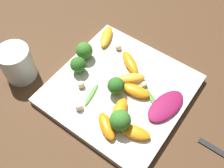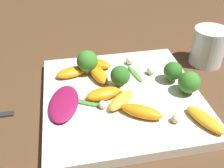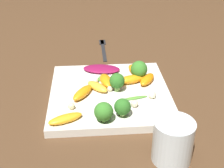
{
  "view_description": "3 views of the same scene",
  "coord_description": "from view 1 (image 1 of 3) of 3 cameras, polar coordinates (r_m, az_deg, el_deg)",
  "views": [
    {
      "loc": [
        -0.27,
        -0.17,
        0.51
      ],
      "look_at": [
        -0.01,
        0.01,
        0.04
      ],
      "focal_mm": 42.0,
      "sensor_mm": 36.0,
      "label": 1
    },
    {
      "loc": [
        0.37,
        -0.09,
        0.32
      ],
      "look_at": [
        -0.0,
        -0.02,
        0.04
      ],
      "focal_mm": 42.0,
      "sensor_mm": 36.0,
      "label": 2
    },
    {
      "loc": [
        0.05,
        0.64,
        0.41
      ],
      "look_at": [
        -0.0,
        0.0,
        0.04
      ],
      "focal_mm": 50.0,
      "sensor_mm": 36.0,
      "label": 3
    }
  ],
  "objects": [
    {
      "name": "broccoli_floret_1",
      "position": [
        0.51,
        1.79,
        -7.93
      ],
      "size": [
        0.04,
        0.04,
        0.05
      ],
      "color": "#84AD5B",
      "rests_on": "plate"
    },
    {
      "name": "arugula_sprig_0",
      "position": [
        0.57,
        8.62,
        -3.15
      ],
      "size": [
        0.05,
        0.08,
        0.0
      ],
      "color": "#47842D",
      "rests_on": "plate"
    },
    {
      "name": "orange_segment_5",
      "position": [
        0.57,
        5.18,
        -1.49
      ],
      "size": [
        0.04,
        0.07,
        0.02
      ],
      "color": "orange",
      "rests_on": "plate"
    },
    {
      "name": "macadamia_nut_3",
      "position": [
        0.58,
        -6.75,
        -0.11
      ],
      "size": [
        0.02,
        0.02,
        0.02
      ],
      "color": "beige",
      "rests_on": "plate"
    },
    {
      "name": "ground_plane",
      "position": [
        0.6,
        1.76,
        -1.7
      ],
      "size": [
        2.4,
        2.4,
        0.0
      ],
      "primitive_type": "plane",
      "color": "#4C331E"
    },
    {
      "name": "macadamia_nut_0",
      "position": [
        0.65,
        1.38,
        8.04
      ],
      "size": [
        0.02,
        0.02,
        0.02
      ],
      "color": "beige",
      "rests_on": "plate"
    },
    {
      "name": "plate",
      "position": [
        0.59,
        1.78,
        -1.21
      ],
      "size": [
        0.29,
        0.29,
        0.02
      ],
      "color": "silver",
      "rests_on": "ground_plane"
    },
    {
      "name": "orange_segment_4",
      "position": [
        0.62,
        3.96,
        4.7
      ],
      "size": [
        0.06,
        0.07,
        0.02
      ],
      "color": "orange",
      "rests_on": "plate"
    },
    {
      "name": "macadamia_nut_2",
      "position": [
        0.55,
        -7.22,
        -4.89
      ],
      "size": [
        0.02,
        0.02,
        0.02
      ],
      "color": "beige",
      "rests_on": "plate"
    },
    {
      "name": "drinking_glass",
      "position": [
        0.63,
        -19.96,
        4.2
      ],
      "size": [
        0.07,
        0.07,
        0.08
      ],
      "color": "silver",
      "rests_on": "ground_plane"
    },
    {
      "name": "broccoli_floret_2",
      "position": [
        0.6,
        -7.42,
        4.2
      ],
      "size": [
        0.04,
        0.04,
        0.04
      ],
      "color": "#84AD5B",
      "rests_on": "plate"
    },
    {
      "name": "arugula_sprig_1",
      "position": [
        0.57,
        -4.54,
        -2.37
      ],
      "size": [
        0.06,
        0.02,
        0.0
      ],
      "color": "#518E33",
      "rests_on": "plate"
    },
    {
      "name": "broccoli_floret_3",
      "position": [
        0.62,
        -6.06,
        7.23
      ],
      "size": [
        0.04,
        0.04,
        0.04
      ],
      "color": "#7A9E51",
      "rests_on": "plate"
    },
    {
      "name": "orange_segment_6",
      "position": [
        0.67,
        -1.23,
        10.27
      ],
      "size": [
        0.08,
        0.05,
        0.01
      ],
      "color": "orange",
      "rests_on": "plate"
    },
    {
      "name": "orange_segment_2",
      "position": [
        0.54,
        1.53,
        -6.02
      ],
      "size": [
        0.07,
        0.04,
        0.02
      ],
      "color": "orange",
      "rests_on": "plate"
    },
    {
      "name": "orange_segment_0",
      "position": [
        0.53,
        -1.19,
        -9.15
      ],
      "size": [
        0.06,
        0.07,
        0.02
      ],
      "color": "orange",
      "rests_on": "plate"
    },
    {
      "name": "orange_segment_1",
      "position": [
        0.59,
        4.15,
        1.3
      ],
      "size": [
        0.06,
        0.06,
        0.02
      ],
      "color": "#FCAD33",
      "rests_on": "plate"
    },
    {
      "name": "macadamia_nut_4",
      "position": [
        0.59,
        7.04,
        -0.13
      ],
      "size": [
        0.01,
        0.01,
        0.01
      ],
      "color": "beige",
      "rests_on": "plate"
    },
    {
      "name": "orange_segment_3",
      "position": [
        0.53,
        4.89,
        -10.37
      ],
      "size": [
        0.05,
        0.07,
        0.02
      ],
      "color": "orange",
      "rests_on": "plate"
    },
    {
      "name": "broccoli_floret_0",
      "position": [
        0.55,
        1.03,
        -0.52
      ],
      "size": [
        0.04,
        0.04,
        0.05
      ],
      "color": "#84AD5B",
      "rests_on": "plate"
    },
    {
      "name": "macadamia_nut_1",
      "position": [
        0.58,
        2.37,
        -0.25
      ],
      "size": [
        0.01,
        0.01,
        0.01
      ],
      "color": "beige",
      "rests_on": "plate"
    },
    {
      "name": "radicchio_leaf_0",
      "position": [
        0.57,
        11.63,
        -4.72
      ],
      "size": [
        0.11,
        0.07,
        0.01
      ],
      "color": "maroon",
      "rests_on": "plate"
    }
  ]
}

